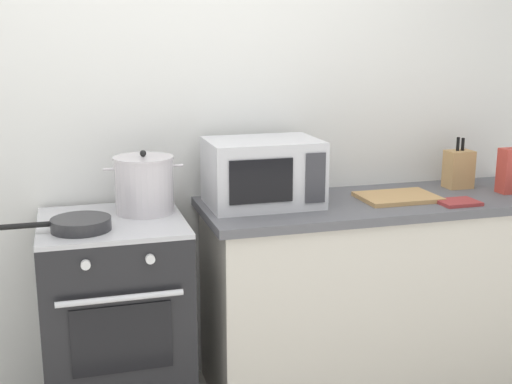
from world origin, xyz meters
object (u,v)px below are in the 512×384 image
(stove, at_px, (117,322))
(microwave, at_px, (263,172))
(cutting_board, at_px, (398,197))
(oven_mitt, at_px, (458,202))
(knife_block, at_px, (459,169))
(pasta_box, at_px, (508,171))
(stock_pot, at_px, (144,184))
(frying_pan, at_px, (79,224))

(stove, bearing_deg, microwave, 6.60)
(cutting_board, relative_size, oven_mitt, 2.00)
(microwave, height_order, knife_block, microwave)
(stove, height_order, pasta_box, pasta_box)
(stock_pot, xyz_separation_m, cutting_board, (1.17, -0.09, -0.11))
(stock_pot, xyz_separation_m, pasta_box, (1.75, -0.12, -0.01))
(cutting_board, bearing_deg, stock_pot, 175.58)
(knife_block, height_order, pasta_box, knife_block)
(stock_pot, height_order, knife_block, stock_pot)
(stock_pot, height_order, pasta_box, stock_pot)
(stock_pot, xyz_separation_m, frying_pan, (-0.28, -0.21, -0.10))
(cutting_board, bearing_deg, frying_pan, -175.38)
(knife_block, relative_size, oven_mitt, 1.44)
(pasta_box, xyz_separation_m, oven_mitt, (-0.35, -0.13, -0.10))
(frying_pan, relative_size, knife_block, 1.69)
(pasta_box, bearing_deg, stove, 179.13)
(oven_mitt, bearing_deg, frying_pan, 178.56)
(microwave, bearing_deg, cutting_board, -6.92)
(stock_pot, bearing_deg, knife_block, 1.78)
(stock_pot, bearing_deg, oven_mitt, -10.18)
(stove, relative_size, cutting_board, 2.56)
(stove, distance_m, frying_pan, 0.52)
(stove, xyz_separation_m, oven_mitt, (1.55, -0.16, 0.47))
(frying_pan, xyz_separation_m, oven_mitt, (1.68, -0.04, -0.02))
(microwave, height_order, oven_mitt, microwave)
(knife_block, relative_size, pasta_box, 1.17)
(stove, xyz_separation_m, frying_pan, (-0.13, -0.12, 0.48))
(cutting_board, height_order, pasta_box, pasta_box)
(cutting_board, bearing_deg, knife_block, 18.87)
(cutting_board, xyz_separation_m, oven_mitt, (0.22, -0.16, -0.00))
(microwave, xyz_separation_m, pasta_box, (1.22, -0.11, -0.04))
(stove, xyz_separation_m, microwave, (0.68, 0.08, 0.61))
(knife_block, bearing_deg, oven_mitt, -121.94)
(stove, height_order, frying_pan, frying_pan)
(frying_pan, height_order, oven_mitt, frying_pan)
(stock_pot, relative_size, knife_block, 1.33)
(stove, distance_m, knife_block, 1.83)
(stock_pot, relative_size, microwave, 0.69)
(stove, bearing_deg, knife_block, 4.65)
(pasta_box, distance_m, oven_mitt, 0.39)
(frying_pan, distance_m, cutting_board, 1.46)
(cutting_board, xyz_separation_m, pasta_box, (0.57, -0.03, 0.10))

